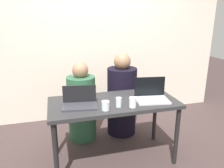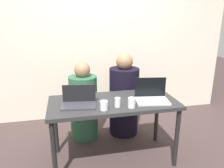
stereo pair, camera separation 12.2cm
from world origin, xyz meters
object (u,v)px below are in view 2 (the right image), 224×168
Objects in this scene: water_glass_left at (104,106)px; water_glass_center at (118,103)px; water_glass_right at (132,103)px; person_on_left at (84,105)px; person_on_right at (124,99)px; laptop_front_right at (152,96)px; laptop_front_left at (79,101)px.

water_glass_center is at bearing 16.73° from water_glass_left.
water_glass_right is at bearing -19.00° from water_glass_center.
person_on_left is 0.58m from person_on_right.
person_on_left reaches higher than laptop_front_right.
laptop_front_left reaches higher than water_glass_right.
person_on_left is 2.86× the size of laptop_front_left.
water_glass_center is at bearing 77.25° from person_on_right.
person_on_right is 0.86m from water_glass_right.
water_glass_right reaches higher than water_glass_left.
water_glass_center is at bearing 114.83° from person_on_left.
person_on_left is 1.02m from laptop_front_right.
person_on_right is at bearing 61.80° from water_glass_left.
water_glass_left is (0.24, -0.17, -0.00)m from laptop_front_left.
water_glass_right is (-0.28, -0.15, -0.01)m from laptop_front_right.
person_on_left reaches higher than water_glass_right.
water_glass_center is 0.15m from water_glass_right.
person_on_left is at bearing 100.15° from water_glass_left.
laptop_front_right is at bearing 140.79° from person_on_left.
laptop_front_right is at bearing 14.34° from water_glass_left.
person_on_right is at bearing 69.81° from water_glass_center.
laptop_front_right is (0.71, -0.66, 0.32)m from person_on_left.
laptop_front_left is 4.05× the size of water_glass_left.
person_on_right is 12.61× the size of water_glass_left.
water_glass_right is at bearing -143.62° from laptop_front_right.
person_on_right is 11.19× the size of water_glass_right.
laptop_front_left reaches higher than water_glass_center.
person_on_left is at bearing 89.45° from laptop_front_left.
person_on_left is 0.87m from water_glass_left.
person_on_right is 11.84× the size of water_glass_center.
person_on_left is 0.92× the size of person_on_right.
person_on_left is at bearing 118.32° from water_glass_right.
person_on_left is 2.80× the size of laptop_front_right.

